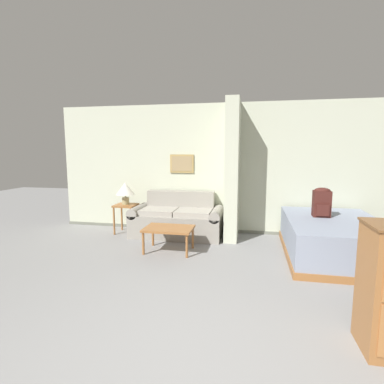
{
  "coord_description": "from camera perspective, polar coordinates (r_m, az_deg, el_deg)",
  "views": [
    {
      "loc": [
        0.31,
        -1.86,
        1.67
      ],
      "look_at": [
        -0.56,
        2.5,
        1.05
      ],
      "focal_mm": 28.0,
      "sensor_mm": 36.0,
      "label": 1
    }
  ],
  "objects": [
    {
      "name": "coffee_table",
      "position": [
        5.0,
        -4.46,
        -7.25
      ],
      "size": [
        0.8,
        0.56,
        0.41
      ],
      "color": "#996033",
      "rests_on": "ground_plane"
    },
    {
      "name": "backpack",
      "position": [
        5.3,
        23.48,
        -1.72
      ],
      "size": [
        0.27,
        0.23,
        0.48
      ],
      "color": "#471E19",
      "rests_on": "bed"
    },
    {
      "name": "wall_partition_pillar",
      "position": [
        5.66,
        7.71,
        4.11
      ],
      "size": [
        0.24,
        0.78,
        2.6
      ],
      "color": "beige",
      "rests_on": "ground_plane"
    },
    {
      "name": "table_lamp",
      "position": [
        6.16,
        -12.58,
        0.47
      ],
      "size": [
        0.37,
        0.37,
        0.45
      ],
      "color": "tan",
      "rests_on": "side_table"
    },
    {
      "name": "couch",
      "position": [
        5.94,
        -2.8,
        -5.27
      ],
      "size": [
        1.77,
        0.84,
        0.85
      ],
      "color": "gray",
      "rests_on": "ground_plane"
    },
    {
      "name": "bed",
      "position": [
        5.28,
        25.23,
        -7.86
      ],
      "size": [
        1.45,
        2.1,
        0.6
      ],
      "color": "#996033",
      "rests_on": "ground_plane"
    },
    {
      "name": "side_table",
      "position": [
        6.22,
        -12.47,
        -3.31
      ],
      "size": [
        0.42,
        0.42,
        0.59
      ],
      "color": "#996033",
      "rests_on": "ground_plane"
    },
    {
      "name": "wall_back",
      "position": [
        6.11,
        8.42,
        4.31
      ],
      "size": [
        7.53,
        0.16,
        2.6
      ],
      "color": "beige",
      "rests_on": "ground_plane"
    }
  ]
}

